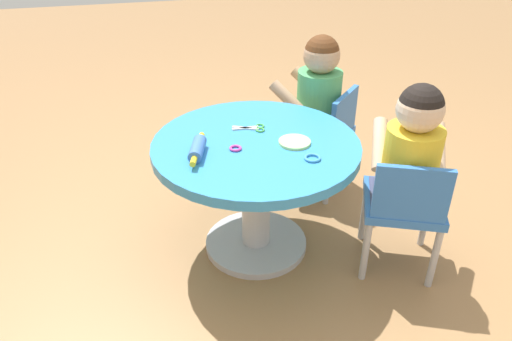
{
  "coord_description": "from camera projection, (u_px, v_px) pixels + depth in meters",
  "views": [
    {
      "loc": [
        -1.65,
        0.39,
        1.41
      ],
      "look_at": [
        0.0,
        0.0,
        0.39
      ],
      "focal_mm": 34.67,
      "sensor_mm": 36.0,
      "label": 1
    }
  ],
  "objects": [
    {
      "name": "rolling_pin",
      "position": [
        197.0,
        149.0,
        1.82
      ],
      "size": [
        0.23,
        0.09,
        0.05
      ],
      "color": "#3F72CC",
      "rests_on": "craft_table"
    },
    {
      "name": "craft_scissors",
      "position": [
        254.0,
        128.0,
        2.01
      ],
      "size": [
        0.08,
        0.14,
        0.01
      ],
      "color": "silver",
      "rests_on": "craft_table"
    },
    {
      "name": "cookie_cutter_0",
      "position": [
        236.0,
        148.0,
        1.86
      ],
      "size": [
        0.05,
        0.05,
        0.01
      ],
      "primitive_type": "torus",
      "color": "#D83FA5",
      "rests_on": "craft_table"
    },
    {
      "name": "cookie_cutter_1",
      "position": [
        313.0,
        158.0,
        1.8
      ],
      "size": [
        0.06,
        0.06,
        0.01
      ],
      "primitive_type": "torus",
      "color": "#3F99D8",
      "rests_on": "craft_table"
    },
    {
      "name": "child_chair_right",
      "position": [
        323.0,
        134.0,
        2.44
      ],
      "size": [
        0.42,
        0.42,
        0.54
      ],
      "color": "#B7B7BC",
      "rests_on": "ground"
    },
    {
      "name": "craft_table",
      "position": [
        256.0,
        172.0,
        1.99
      ],
      "size": [
        0.81,
        0.81,
        0.51
      ],
      "color": "silver",
      "rests_on": "ground"
    },
    {
      "name": "playdough_blob_0",
      "position": [
        295.0,
        142.0,
        1.9
      ],
      "size": [
        0.12,
        0.12,
        0.01
      ],
      "primitive_type": "cylinder",
      "color": "#B2E58C",
      "rests_on": "craft_table"
    },
    {
      "name": "seated_child_right",
      "position": [
        318.0,
        89.0,
        2.34
      ],
      "size": [
        0.43,
        0.44,
        0.51
      ],
      "color": "#3F4772",
      "rests_on": "ground"
    },
    {
      "name": "seated_child_left",
      "position": [
        412.0,
        149.0,
        1.83
      ],
      "size": [
        0.42,
        0.38,
        0.51
      ],
      "color": "#3F4772",
      "rests_on": "ground"
    },
    {
      "name": "child_chair_left",
      "position": [
        404.0,
        206.0,
        1.91
      ],
      "size": [
        0.39,
        0.39,
        0.54
      ],
      "color": "#B7B7BC",
      "rests_on": "ground"
    },
    {
      "name": "ground_plane",
      "position": [
        256.0,
        245.0,
        2.18
      ],
      "size": [
        10.0,
        10.0,
        0.0
      ],
      "primitive_type": "plane",
      "color": "#9E7247"
    }
  ]
}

